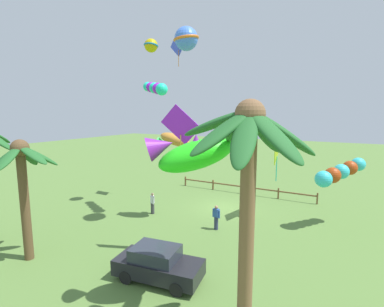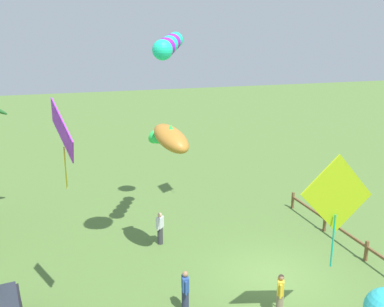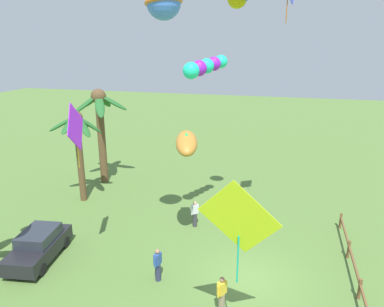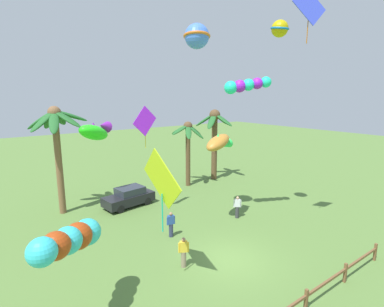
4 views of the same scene
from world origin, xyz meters
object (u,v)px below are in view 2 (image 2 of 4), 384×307
Objects in this scene: spectator_2 at (280,294)px; kite_fish_6 at (169,138)px; kite_diamond_2 at (337,196)px; kite_tube_4 at (168,45)px; spectator_0 at (185,291)px; kite_diamond_7 at (63,132)px; spectator_1 at (160,228)px.

spectator_2 is 0.60× the size of kite_fish_6.
kite_diamond_2 is 9.55m from kite_tube_4.
spectator_2 is at bearing -149.63° from kite_fish_6.
kite_diamond_7 reaches higher than spectator_0.
kite_diamond_7 reaches higher than spectator_1.
spectator_2 is (-1.22, -3.13, 0.00)m from spectator_0.
spectator_1 is 0.57× the size of kite_tube_4.
kite_fish_6 is 5.30m from kite_diamond_7.
kite_fish_6 reaches higher than spectator_2.
kite_diamond_2 is at bearing -156.56° from spectator_1.
kite_diamond_7 is (3.20, 7.63, 1.78)m from kite_diamond_2.
kite_diamond_7 reaches higher than spectator_2.
spectator_0 is 0.60× the size of kite_fish_6.
spectator_2 is 9.25m from kite_diamond_7.
kite_diamond_7 is (0.37, 3.74, 5.99)m from spectator_0.
spectator_1 is 0.55× the size of kite_diamond_7.
kite_diamond_2 reaches higher than spectator_0.
spectator_1 is 0.43× the size of kite_diamond_2.
kite_fish_6 is at bearing -53.31° from kite_diamond_7.
spectator_2 is at bearing -102.99° from kite_diamond_7.
spectator_1 is 8.38m from kite_tube_4.
kite_diamond_2 is 1.33× the size of kite_tube_4.
spectator_2 is 0.55× the size of kite_diamond_7.
kite_tube_4 is at bearing -43.59° from kite_diamond_7.
spectator_0 is 0.57× the size of kite_tube_4.
spectator_0 is 6.39m from kite_diamond_2.
kite_tube_4 is at bearing -15.26° from kite_fish_6.
kite_tube_4 reaches higher than spectator_2.
spectator_0 and spectator_2 have the same top height.
spectator_2 is at bearing -111.24° from spectator_0.
kite_tube_4 is (8.06, 3.01, 4.16)m from kite_diamond_2.
kite_diamond_7 is at bearing 126.69° from kite_fish_6.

